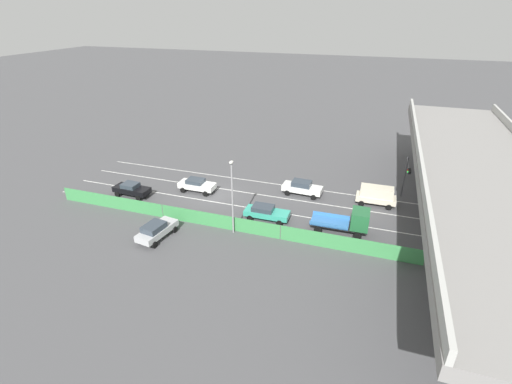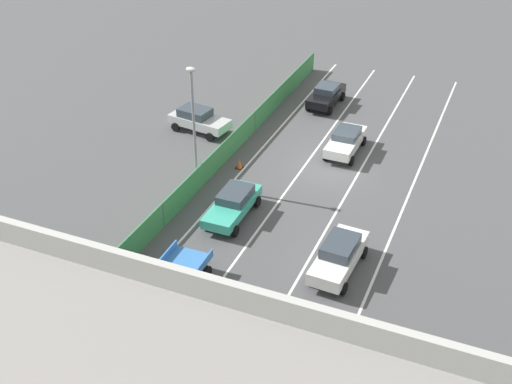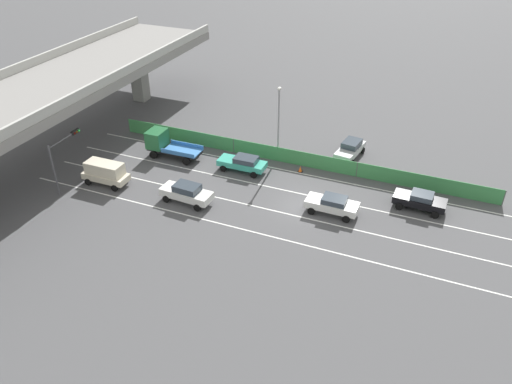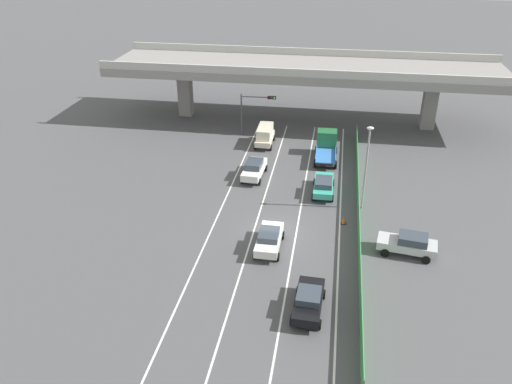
# 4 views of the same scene
# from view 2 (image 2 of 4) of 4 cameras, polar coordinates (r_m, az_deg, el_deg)

# --- Properties ---
(ground_plane) EXTENTS (300.00, 300.00, 0.00)m
(ground_plane) POSITION_cam_2_polar(r_m,az_deg,el_deg) (41.52, 6.61, 1.93)
(ground_plane) COLOR #4C4C4F
(lane_line_left_edge) EXTENTS (0.14, 42.43, 0.01)m
(lane_line_left_edge) POSITION_cam_2_polar(r_m,az_deg,el_deg) (37.93, 12.63, -1.87)
(lane_line_left_edge) COLOR silver
(lane_line_left_edge) RESTS_ON ground
(lane_line_mid_left) EXTENTS (0.14, 42.43, 0.01)m
(lane_line_mid_left) POSITION_cam_2_polar(r_m,az_deg,el_deg) (38.48, 7.63, -0.78)
(lane_line_mid_left) COLOR silver
(lane_line_mid_left) RESTS_ON ground
(lane_line_mid_right) EXTENTS (0.14, 42.43, 0.01)m
(lane_line_mid_right) POSITION_cam_2_polar(r_m,az_deg,el_deg) (39.32, 2.81, 0.27)
(lane_line_mid_right) COLOR silver
(lane_line_mid_right) RESTS_ON ground
(lane_line_right_edge) EXTENTS (0.14, 42.43, 0.01)m
(lane_line_right_edge) POSITION_cam_2_polar(r_m,az_deg,el_deg) (40.45, -1.77, 1.28)
(lane_line_right_edge) COLOR silver
(lane_line_right_edge) RESTS_ON ground
(green_fence) EXTENTS (0.10, 38.53, 1.53)m
(green_fence) POSITION_cam_2_polar(r_m,az_deg,el_deg) (40.63, -3.69, 2.62)
(green_fence) COLOR #3D8E4C
(green_fence) RESTS_ON ground
(car_sedan_white) EXTENTS (1.96, 4.42, 1.58)m
(car_sedan_white) POSITION_cam_2_polar(r_m,az_deg,el_deg) (43.32, 7.91, 4.53)
(car_sedan_white) COLOR white
(car_sedan_white) RESTS_ON ground
(car_sedan_black) EXTENTS (2.08, 4.43, 1.58)m
(car_sedan_black) POSITION_cam_2_polar(r_m,az_deg,el_deg) (50.03, 6.21, 8.52)
(car_sedan_black) COLOR black
(car_sedan_black) RESTS_ON ground
(car_taxi_teal) EXTENTS (1.99, 4.68, 1.54)m
(car_taxi_teal) POSITION_cam_2_polar(r_m,az_deg,el_deg) (36.34, -2.03, -1.02)
(car_taxi_teal) COLOR teal
(car_taxi_teal) RESTS_ON ground
(car_van_cream) EXTENTS (1.96, 4.32, 2.18)m
(car_van_cream) POSITION_cam_2_polar(r_m,az_deg,el_deg) (26.40, 2.34, -15.40)
(car_van_cream) COLOR beige
(car_van_cream) RESTS_ON ground
(car_hatchback_white) EXTENTS (2.11, 4.73, 1.73)m
(car_hatchback_white) POSITION_cam_2_polar(r_m,az_deg,el_deg) (32.59, 7.33, -5.51)
(car_hatchback_white) COLOR silver
(car_hatchback_white) RESTS_ON ground
(flatbed_truck_blue) EXTENTS (2.43, 5.55, 2.60)m
(flatbed_truck_blue) POSITION_cam_2_polar(r_m,az_deg,el_deg) (30.00, -8.77, -8.56)
(flatbed_truck_blue) COLOR black
(flatbed_truck_blue) RESTS_ON ground
(parked_wagon_silver) EXTENTS (4.57, 2.49, 1.68)m
(parked_wagon_silver) POSITION_cam_2_polar(r_m,az_deg,el_deg) (45.89, -5.09, 6.41)
(parked_wagon_silver) COLOR #B2B5B7
(parked_wagon_silver) RESTS_ON ground
(street_lamp) EXTENTS (0.60, 0.36, 7.60)m
(street_lamp) POSITION_cam_2_polar(r_m,az_deg,el_deg) (37.69, -5.53, 6.59)
(street_lamp) COLOR gray
(street_lamp) RESTS_ON ground
(traffic_cone) EXTENTS (0.47, 0.47, 0.61)m
(traffic_cone) POSITION_cam_2_polar(r_m,az_deg,el_deg) (41.35, -1.47, 2.47)
(traffic_cone) COLOR orange
(traffic_cone) RESTS_ON ground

